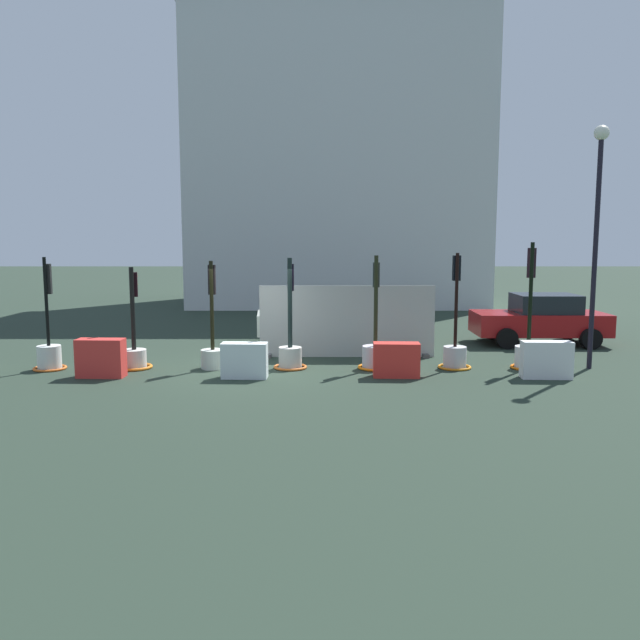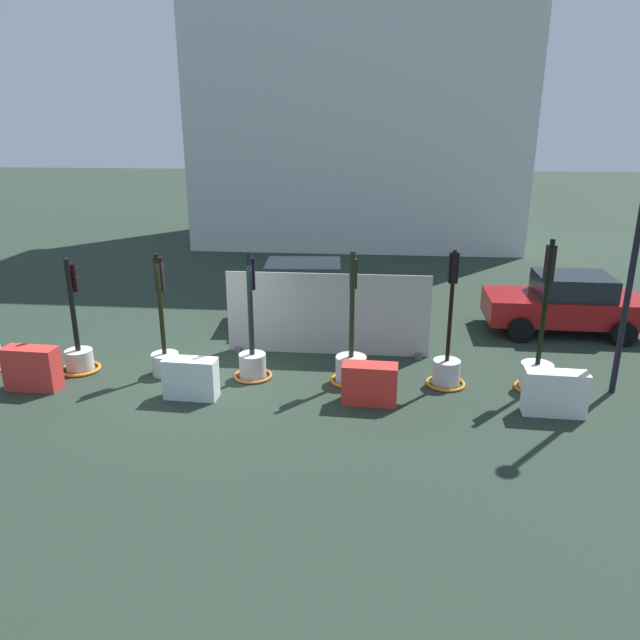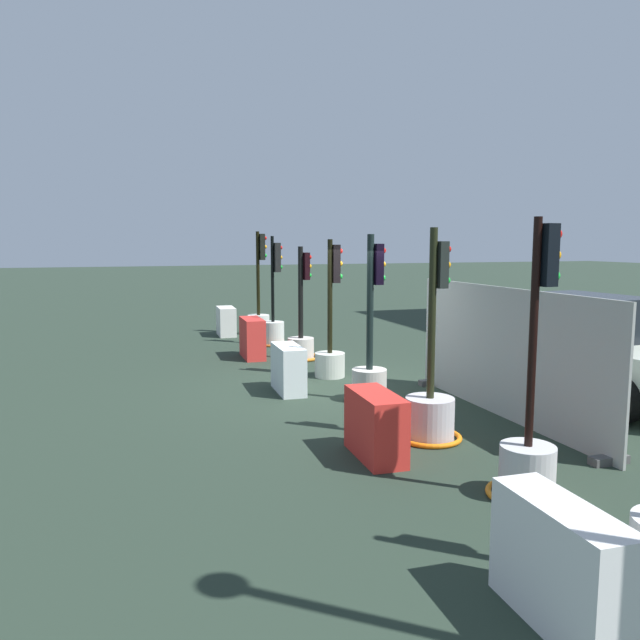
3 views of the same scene
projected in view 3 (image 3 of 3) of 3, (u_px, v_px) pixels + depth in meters
ground_plane at (338, 389)px, 11.13m from camera, size 120.00×120.00×0.00m
traffic_light_0 at (259, 314)px, 17.63m from camera, size 0.62×0.62×2.94m
traffic_light_1 at (273, 326)px, 15.83m from camera, size 0.81×0.81×2.80m
traffic_light_2 at (301, 340)px, 13.92m from camera, size 0.88×0.88×2.55m
traffic_light_3 at (331, 348)px, 12.05m from camera, size 0.59×0.59×2.70m
traffic_light_4 at (370, 371)px, 10.23m from camera, size 0.84×0.84×2.77m
traffic_light_5 at (430, 407)px, 8.22m from camera, size 0.87×0.87×2.83m
traffic_light_6 at (529, 450)px, 6.34m from camera, size 0.83×0.83×2.89m
construction_barrier_0 at (226, 321)px, 17.41m from camera, size 1.00×0.49×0.81m
construction_barrier_1 at (252, 338)px, 14.05m from camera, size 1.12×0.48×0.91m
construction_barrier_2 at (288, 369)px, 10.84m from camera, size 1.08×0.46×0.83m
construction_barrier_3 at (375, 425)px, 7.53m from camera, size 1.10×0.50×0.81m
construction_barrier_4 at (561, 566)px, 4.21m from camera, size 1.16×0.44×0.87m
car_white_van at (591, 347)px, 10.55m from camera, size 4.40×2.39×1.72m
site_fence_panel at (504, 355)px, 9.26m from camera, size 4.80×0.50×1.97m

